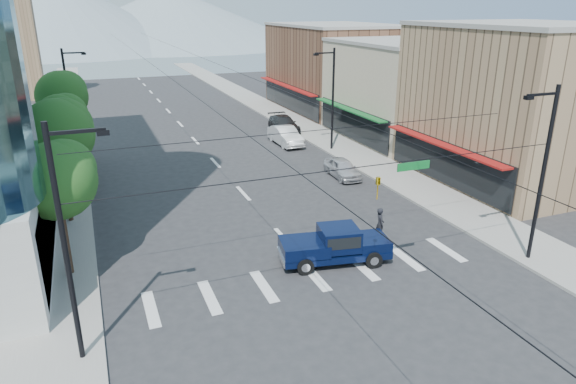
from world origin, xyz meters
name	(u,v)px	position (x,y,z in m)	size (l,w,h in m)	color
ground	(332,290)	(0.00, 0.00, 0.00)	(160.00, 160.00, 0.00)	#28282B
sidewalk_left	(63,129)	(-12.00, 40.00, 0.07)	(4.00, 120.00, 0.15)	gray
sidewalk_right	(275,112)	(12.00, 40.00, 0.07)	(4.00, 120.00, 0.15)	gray
shop_near	(519,106)	(20.00, 10.00, 5.50)	(12.00, 14.00, 11.00)	#8C6B4C
shop_mid	(408,91)	(20.00, 24.00, 4.50)	(12.00, 14.00, 9.00)	tan
shop_far	(335,68)	(20.00, 40.00, 5.00)	(12.00, 18.00, 10.00)	brown
clock_tower	(17,19)	(-16.50, 62.00, 10.64)	(4.80, 4.80, 20.40)	#8C6B4C
mountain_left	(52,10)	(-15.00, 150.00, 11.00)	(80.00, 80.00, 22.00)	gray
mountain_right	(170,16)	(20.00, 160.00, 9.00)	(90.00, 90.00, 18.00)	gray
tree_near	(59,177)	(-11.07, 6.10, 4.99)	(3.65, 3.64, 6.71)	black
tree_midnear	(60,132)	(-11.07, 13.10, 5.59)	(4.09, 4.09, 7.52)	black
tree_midfar	(63,118)	(-11.07, 20.10, 4.99)	(3.65, 3.64, 6.71)	black
tree_far	(63,94)	(-11.07, 27.10, 5.59)	(4.09, 4.09, 7.52)	black
signal_rig	(350,204)	(0.19, -1.00, 4.64)	(21.80, 0.20, 9.00)	black
lamp_pole_nw	(70,97)	(-10.67, 30.00, 4.94)	(2.00, 0.25, 9.00)	black
lamp_pole_ne	(332,96)	(10.67, 22.00, 4.94)	(2.00, 0.25, 9.00)	black
pickup_truck	(334,244)	(1.33, 2.48, 0.99)	(5.89, 2.95, 1.91)	black
pedestrian	(380,224)	(4.88, 3.92, 0.96)	(0.70, 0.46, 1.92)	black
parked_car_near	(342,168)	(8.12, 14.68, 0.72)	(1.69, 4.20, 1.43)	silver
parked_car_mid	(286,136)	(7.64, 25.37, 0.86)	(1.82, 5.21, 1.72)	silver
parked_car_far	(284,124)	(9.40, 30.35, 0.81)	(2.26, 5.55, 1.61)	#28282A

